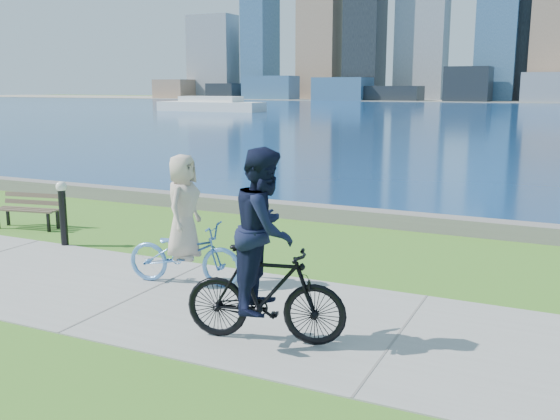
# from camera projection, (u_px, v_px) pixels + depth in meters

# --- Properties ---
(ground) EXTENTS (320.00, 320.00, 0.00)m
(ground) POSITION_uv_depth(u_px,v_px,m) (143.00, 294.00, 9.63)
(ground) COLOR #366C1C
(ground) RESTS_ON ground
(concrete_path) EXTENTS (80.00, 3.50, 0.02)m
(concrete_path) POSITION_uv_depth(u_px,v_px,m) (143.00, 293.00, 9.62)
(concrete_path) COLOR gray
(concrete_path) RESTS_ON ground
(seawall) EXTENTS (90.00, 0.50, 0.35)m
(seawall) POSITION_uv_depth(u_px,v_px,m) (302.00, 211.00, 15.08)
(seawall) COLOR #66625F
(seawall) RESTS_ON ground
(bay_water) EXTENTS (320.00, 131.00, 0.01)m
(bay_water) POSITION_uv_depth(u_px,v_px,m) (524.00, 113.00, 73.39)
(bay_water) COLOR navy
(bay_water) RESTS_ON ground
(far_shore) EXTENTS (320.00, 30.00, 0.12)m
(far_shore) POSITION_uv_depth(u_px,v_px,m) (548.00, 101.00, 124.75)
(far_shore) COLOR gray
(far_shore) RESTS_ON ground
(ferry_near) EXTENTS (13.53, 3.86, 1.84)m
(ferry_near) POSITION_uv_depth(u_px,v_px,m) (211.00, 105.00, 76.99)
(ferry_near) COLOR white
(ferry_near) RESTS_ON ground
(park_bench) EXTENTS (1.56, 0.77, 0.77)m
(park_bench) POSITION_uv_depth(u_px,v_px,m) (29.00, 207.00, 14.01)
(park_bench) COLOR black
(park_bench) RESTS_ON ground
(bollard_lamp) EXTENTS (0.21, 0.21, 1.31)m
(bollard_lamp) POSITION_uv_depth(u_px,v_px,m) (63.00, 209.00, 12.38)
(bollard_lamp) COLOR black
(bollard_lamp) RESTS_ON ground
(cyclist_woman) EXTENTS (1.01, 2.00, 2.10)m
(cyclist_woman) POSITION_uv_depth(u_px,v_px,m) (184.00, 237.00, 9.93)
(cyclist_woman) COLOR #5A93DA
(cyclist_woman) RESTS_ON ground
(cyclist_man) EXTENTS (1.01, 2.11, 2.43)m
(cyclist_man) POSITION_uv_depth(u_px,v_px,m) (265.00, 262.00, 7.62)
(cyclist_man) COLOR black
(cyclist_man) RESTS_ON ground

